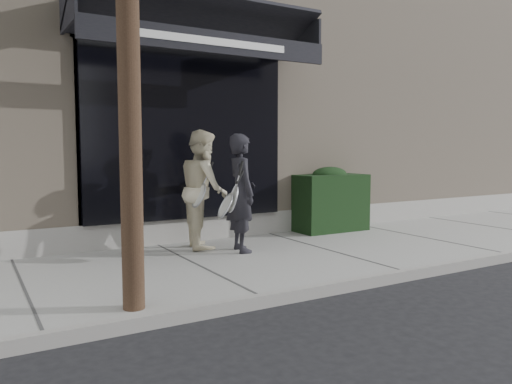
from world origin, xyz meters
TOP-DOWN VIEW (x-y plane):
  - ground at (0.00, 0.00)m, footprint 80.00×80.00m
  - sidewalk at (0.00, 0.00)m, footprint 20.00×3.00m
  - curb at (0.00, -1.55)m, footprint 20.00×0.10m
  - building_facade at (-0.01, 4.96)m, footprint 14.30×8.04m
  - hedge at (1.10, 1.25)m, footprint 1.30×0.70m
  - pedestrian_front at (-1.13, 0.45)m, footprint 0.75×0.80m
  - pedestrian_back at (-1.47, 0.98)m, footprint 0.84×0.98m

SIDE VIEW (x-z plane):
  - ground at x=0.00m, z-range 0.00..0.00m
  - sidewalk at x=0.00m, z-range 0.00..0.12m
  - curb at x=0.00m, z-range 0.00..0.14m
  - hedge at x=1.10m, z-range 0.09..1.23m
  - pedestrian_front at x=-1.13m, z-range 0.12..1.79m
  - pedestrian_back at x=-1.47m, z-range 0.12..1.85m
  - building_facade at x=-0.01m, z-range -0.08..5.56m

